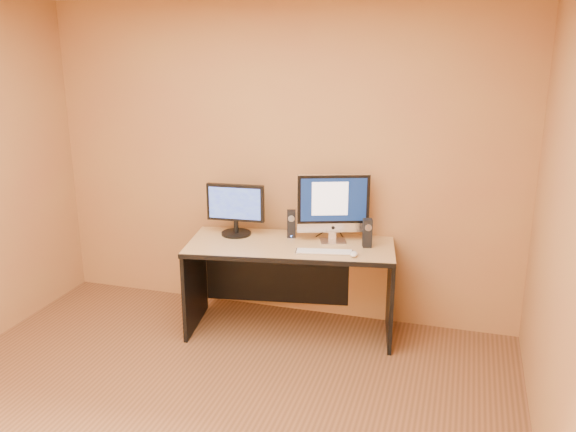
{
  "coord_description": "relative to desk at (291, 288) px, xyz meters",
  "views": [
    {
      "loc": [
        1.48,
        -2.72,
        2.31
      ],
      "look_at": [
        0.22,
        1.5,
        1.0
      ],
      "focal_mm": 38.0,
      "sensor_mm": 36.0,
      "label": 1
    }
  ],
  "objects": [
    {
      "name": "walls",
      "position": [
        -0.22,
        -1.6,
        0.93
      ],
      "size": [
        4.0,
        4.0,
        2.6
      ],
      "primitive_type": null,
      "color": "#A27841",
      "rests_on": "ground"
    },
    {
      "name": "desk",
      "position": [
        0.0,
        0.0,
        0.0
      ],
      "size": [
        1.7,
        0.95,
        0.74
      ],
      "primitive_type": null,
      "rotation": [
        0.0,
        0.0,
        0.16
      ],
      "color": "tan",
      "rests_on": "ground"
    },
    {
      "name": "imac",
      "position": [
        0.31,
        0.14,
        0.65
      ],
      "size": [
        0.61,
        0.39,
        0.55
      ],
      "primitive_type": null,
      "rotation": [
        0.0,
        0.0,
        0.33
      ],
      "color": "silver",
      "rests_on": "desk"
    },
    {
      "name": "second_monitor",
      "position": [
        -0.49,
        0.09,
        0.58
      ],
      "size": [
        0.5,
        0.28,
        0.42
      ],
      "primitive_type": null,
      "rotation": [
        0.0,
        0.0,
        0.08
      ],
      "color": "black",
      "rests_on": "desk"
    },
    {
      "name": "speaker_left",
      "position": [
        -0.04,
        0.17,
        0.48
      ],
      "size": [
        0.09,
        0.09,
        0.22
      ],
      "primitive_type": null,
      "rotation": [
        0.0,
        0.0,
        0.29
      ],
      "color": "black",
      "rests_on": "desk"
    },
    {
      "name": "speaker_right",
      "position": [
        0.58,
        0.1,
        0.48
      ],
      "size": [
        0.09,
        0.09,
        0.22
      ],
      "primitive_type": null,
      "rotation": [
        0.0,
        0.0,
        0.31
      ],
      "color": "black",
      "rests_on": "desk"
    },
    {
      "name": "keyboard",
      "position": [
        0.3,
        -0.13,
        0.38
      ],
      "size": [
        0.45,
        0.2,
        0.02
      ],
      "primitive_type": "cube",
      "rotation": [
        0.0,
        0.0,
        0.19
      ],
      "color": "silver",
      "rests_on": "desk"
    },
    {
      "name": "mouse",
      "position": [
        0.53,
        -0.13,
        0.39
      ],
      "size": [
        0.07,
        0.11,
        0.04
      ],
      "primitive_type": "ellipsoid",
      "rotation": [
        0.0,
        0.0,
        0.15
      ],
      "color": "silver",
      "rests_on": "desk"
    },
    {
      "name": "cable_a",
      "position": [
        0.35,
        0.3,
        0.38
      ],
      "size": [
        0.09,
        0.21,
        0.01
      ],
      "primitive_type": "cylinder",
      "rotation": [
        1.57,
        0.0,
        0.39
      ],
      "color": "black",
      "rests_on": "desk"
    },
    {
      "name": "cable_b",
      "position": [
        0.17,
        0.31,
        0.38
      ],
      "size": [
        0.05,
        0.18,
        0.01
      ],
      "primitive_type": "cylinder",
      "rotation": [
        1.57,
        0.0,
        -0.23
      ],
      "color": "black",
      "rests_on": "desk"
    }
  ]
}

